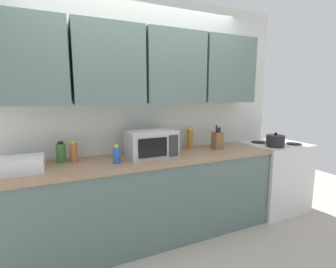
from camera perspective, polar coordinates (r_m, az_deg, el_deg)
The scene contains 11 objects.
wall_back_with_cabinets at distance 2.69m, azimuth -6.50°, elevation 9.93°, with size 3.67×0.38×2.60m.
counter_run at distance 2.71m, azimuth -4.47°, elevation -14.64°, with size 2.80×0.63×0.90m.
stove_range at distance 3.67m, azimuth 23.22°, elevation -8.90°, with size 0.76×0.64×0.91m.
kettle at distance 3.33m, azimuth 23.60°, elevation -1.36°, with size 0.22×0.22×0.17m.
microwave at distance 2.53m, azimuth -4.00°, elevation -2.28°, with size 0.48×0.37×0.28m.
dish_rack at distance 2.42m, azimuth -31.22°, elevation -6.13°, with size 0.38×0.30×0.12m, color silver.
knife_block at distance 2.98m, azimuth 11.34°, elevation -1.42°, with size 0.11×0.13×0.29m.
bottle_green_oil at distance 2.55m, azimuth -23.52°, elevation -4.00°, with size 0.08×0.08×0.20m.
bottle_blue_cleaner at distance 2.37m, azimuth -11.82°, elevation -4.72°, with size 0.07×0.07×0.18m.
bottle_spice_jar at distance 2.54m, azimuth -20.98°, elevation -3.91°, with size 0.07×0.07×0.20m.
bottle_amber_vinegar at distance 2.96m, azimuth 5.06°, elevation -1.10°, with size 0.07×0.07×0.25m.
Camera 1 is at (-0.85, -2.63, 1.54)m, focal length 26.34 mm.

